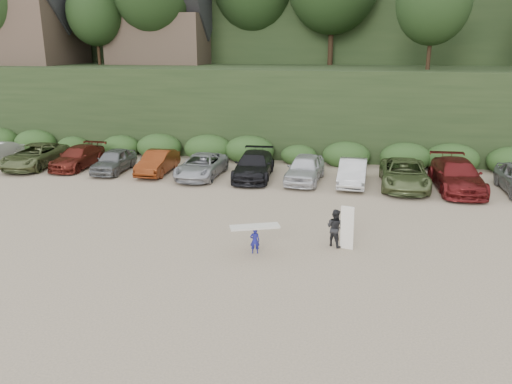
# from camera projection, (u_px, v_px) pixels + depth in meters

# --- Properties ---
(ground) EXTENTS (120.00, 120.00, 0.00)m
(ground) POSITION_uv_depth(u_px,v_px,m) (231.00, 243.00, 20.02)
(ground) COLOR tan
(ground) RESTS_ON ground
(hillside_backdrop) EXTENTS (90.00, 41.50, 28.00)m
(hillside_backdrop) POSITION_uv_depth(u_px,v_px,m) (314.00, 7.00, 50.58)
(hillside_backdrop) COLOR black
(hillside_backdrop) RESTS_ON ground
(parked_cars) EXTENTS (39.47, 5.85, 1.63)m
(parked_cars) POSITION_uv_depth(u_px,v_px,m) (246.00, 166.00, 29.41)
(parked_cars) COLOR #A8A8AC
(parked_cars) RESTS_ON ground
(child_surfer) EXTENTS (1.93, 1.18, 1.12)m
(child_surfer) POSITION_uv_depth(u_px,v_px,m) (255.00, 235.00, 18.87)
(child_surfer) COLOR navy
(child_surfer) RESTS_ON ground
(adult_surfer) EXTENTS (1.21, 0.92, 1.79)m
(adult_surfer) POSITION_uv_depth(u_px,v_px,m) (336.00, 228.00, 19.54)
(adult_surfer) COLOR black
(adult_surfer) RESTS_ON ground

